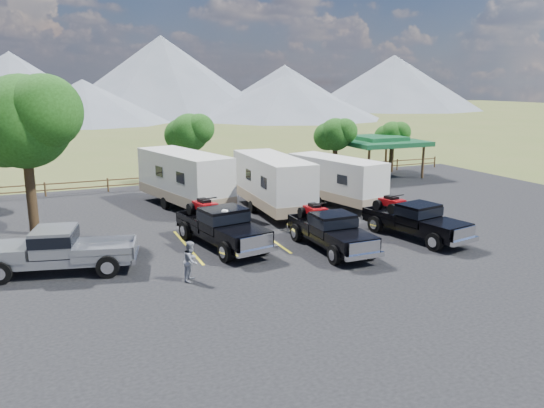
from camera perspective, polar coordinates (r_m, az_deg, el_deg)
name	(u,v)px	position (r m, az deg, el deg)	size (l,w,h in m)	color
ground	(345,257)	(23.38, 7.87, -5.68)	(320.00, 320.00, 0.00)	#4C5C27
asphalt_lot	(314,238)	(25.88, 4.50, -3.71)	(44.00, 34.00, 0.04)	black
stall_lines	(305,233)	(26.72, 3.52, -3.10)	(12.12, 5.50, 0.01)	yellow
tree_big_nw	(23,122)	(28.12, -25.24, 8.01)	(5.54, 5.18, 7.84)	#302213
tree_ne_a	(335,135)	(41.58, 6.81, 7.42)	(3.11, 2.92, 4.76)	#302213
tree_ne_b	(392,135)	(45.67, 12.80, 7.24)	(2.77, 2.59, 4.27)	#302213
tree_north	(189,133)	(39.33, -8.90, 7.56)	(3.46, 3.24, 5.25)	#302213
rail_fence	(244,174)	(40.42, -3.01, 3.22)	(36.12, 0.12, 1.00)	brown
pavilion	(379,141)	(43.75, 11.42, 6.62)	(6.20, 6.20, 3.22)	brown
mountain_range	(64,80)	(125.04, -21.51, 12.28)	(209.00, 71.00, 20.00)	slate
rig_left	(221,225)	(24.41, -5.50, -2.29)	(3.11, 6.41, 2.05)	black
rig_center	(330,229)	(24.04, 6.27, -2.74)	(2.04, 5.69, 1.89)	black
rig_right	(414,219)	(26.55, 15.06, -1.58)	(2.91, 5.98, 1.91)	black
trailer_left	(184,179)	(32.14, -9.43, 2.67)	(4.31, 9.59, 3.34)	white
trailer_center	(272,183)	(30.52, 0.05, 2.23)	(2.71, 9.37, 3.25)	white
trailer_right	(336,181)	(32.59, 6.87, 2.52)	(3.66, 8.43, 2.93)	white
pickup_silver	(60,250)	(22.56, -21.88, -4.58)	(6.34, 3.22, 1.82)	gray
person_a	(224,230)	(23.68, -5.16, -2.82)	(0.70, 0.46, 1.93)	white
person_b	(191,261)	(20.43, -8.69, -6.07)	(0.75, 0.59, 1.55)	gray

